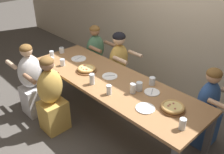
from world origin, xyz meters
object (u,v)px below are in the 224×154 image
(drinking_glass_e, at_px, (92,80))
(drinking_glass_f, at_px, (133,89))
(cocktail_glass_blue, at_px, (62,50))
(drinking_glass_g, at_px, (109,90))
(empty_plate_c, at_px, (79,59))
(empty_plate_b, at_px, (145,108))
(drinking_glass_a, at_px, (139,87))
(drinking_glass_h, at_px, (183,124))
(pizza_board_second, at_px, (87,69))
(diner_near_midleft, at_px, (52,98))
(empty_plate_d, at_px, (152,92))
(diner_far_midleft, at_px, (119,68))
(drinking_glass_b, at_px, (52,55))
(drinking_glass_c, at_px, (152,81))
(drinking_glass_i, at_px, (63,63))
(diner_far_left, at_px, (96,58))
(drinking_glass_d, at_px, (52,62))
(pizza_board_main, at_px, (173,107))
(empty_plate_a, at_px, (110,76))
(diner_far_right, at_px, (206,111))
(diner_near_left, at_px, (32,83))

(drinking_glass_e, relative_size, drinking_glass_f, 1.13)
(cocktail_glass_blue, distance_m, drinking_glass_g, 1.49)
(empty_plate_c, bearing_deg, empty_plate_b, -8.94)
(drinking_glass_a, height_order, drinking_glass_h, drinking_glass_h)
(pizza_board_second, distance_m, drinking_glass_h, 1.63)
(empty_plate_b, distance_m, drinking_glass_e, 0.83)
(empty_plate_c, bearing_deg, diner_near_midleft, -66.02)
(empty_plate_d, height_order, diner_near_midleft, diner_near_midleft)
(empty_plate_b, bearing_deg, diner_far_midleft, 146.59)
(empty_plate_d, height_order, drinking_glass_a, drinking_glass_a)
(cocktail_glass_blue, xyz_separation_m, diner_near_midleft, (0.72, -0.67, -0.29))
(drinking_glass_g, height_order, drinking_glass_h, drinking_glass_h)
(pizza_board_second, relative_size, diner_near_midleft, 0.27)
(empty_plate_c, xyz_separation_m, drinking_glass_b, (-0.32, -0.28, 0.05))
(empty_plate_d, relative_size, drinking_glass_g, 1.57)
(pizza_board_second, relative_size, empty_plate_d, 1.58)
(cocktail_glass_blue, bearing_deg, drinking_glass_b, -71.72)
(cocktail_glass_blue, distance_m, diner_near_midleft, 1.02)
(drinking_glass_c, relative_size, drinking_glass_h, 0.84)
(drinking_glass_h, xyz_separation_m, diner_near_midleft, (-1.71, -0.48, -0.31))
(pizza_board_second, bearing_deg, empty_plate_b, -4.29)
(drinking_glass_i, bearing_deg, drinking_glass_a, 13.62)
(drinking_glass_b, xyz_separation_m, diner_far_left, (0.05, 0.85, -0.31))
(drinking_glass_d, relative_size, drinking_glass_e, 0.93)
(pizza_board_main, bearing_deg, diner_far_left, 163.46)
(cocktail_glass_blue, relative_size, drinking_glass_b, 0.93)
(empty_plate_a, relative_size, drinking_glass_i, 2.05)
(empty_plate_c, distance_m, diner_far_midleft, 0.70)
(diner_far_midleft, xyz_separation_m, diner_far_right, (1.59, 0.00, -0.03))
(diner_far_right, bearing_deg, drinking_glass_g, -43.38)
(drinking_glass_i, bearing_deg, pizza_board_second, 21.25)
(diner_near_left, bearing_deg, drinking_glass_d, -25.72)
(cocktail_glass_blue, xyz_separation_m, drinking_glass_h, (2.43, -0.19, 0.02))
(empty_plate_a, height_order, drinking_glass_i, drinking_glass_i)
(drinking_glass_h, xyz_separation_m, diner_far_midleft, (-1.70, 0.81, -0.29))
(empty_plate_b, xyz_separation_m, diner_far_right, (0.35, 0.81, -0.27))
(empty_plate_b, relative_size, drinking_glass_f, 1.71)
(diner_near_left, bearing_deg, drinking_glass_b, 10.81)
(drinking_glass_h, relative_size, diner_far_left, 0.11)
(empty_plate_a, height_order, empty_plate_c, same)
(drinking_glass_c, bearing_deg, drinking_glass_f, -96.79)
(cocktail_glass_blue, bearing_deg, drinking_glass_f, -1.92)
(diner_near_left, bearing_deg, drinking_glass_c, -58.05)
(cocktail_glass_blue, distance_m, diner_far_left, 0.70)
(empty_plate_d, relative_size, drinking_glass_e, 1.33)
(drinking_glass_g, xyz_separation_m, diner_far_midleft, (-0.73, 0.90, -0.29))
(drinking_glass_d, bearing_deg, diner_far_midleft, 67.12)
(drinking_glass_c, height_order, drinking_glass_f, drinking_glass_f)
(empty_plate_a, relative_size, diner_near_left, 0.18)
(empty_plate_b, xyz_separation_m, drinking_glass_d, (-1.65, -0.18, 0.05))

